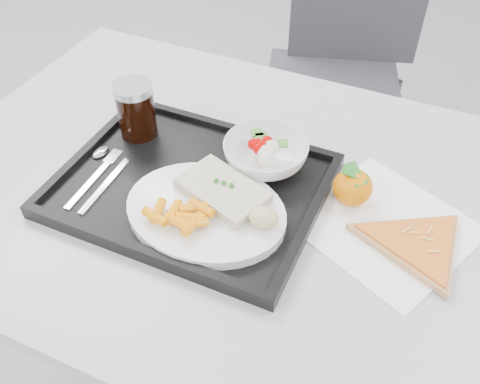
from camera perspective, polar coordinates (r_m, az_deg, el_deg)
The scene contains 14 objects.
table at distance 0.99m, azimuth 1.20°, elevation -2.81°, with size 1.20×0.80×0.75m.
chair at distance 1.78m, azimuth 10.91°, elevation 14.19°, with size 0.52×0.53×0.93m.
tray at distance 0.94m, azimuth -5.22°, elevation 0.56°, with size 0.45×0.35×0.03m.
dinner_plate at distance 0.88m, azimuth -3.66°, elevation -2.13°, with size 0.27×0.27×0.02m.
fish_fillet at distance 0.88m, azimuth -1.86°, elevation 0.18°, with size 0.17×0.13×0.03m.
bread_roll at distance 0.83m, azimuth 2.54°, elevation -2.74°, with size 0.05×0.05×0.03m.
salad_bowl at distance 0.96m, azimuth 2.75°, elevation 4.08°, with size 0.15×0.15×0.05m.
cola_glass at distance 1.03m, azimuth -11.05°, elevation 8.70°, with size 0.07×0.07×0.11m.
cutlery at distance 0.99m, azimuth -14.65°, elevation 2.29°, with size 0.08×0.17×0.01m.
napkin at distance 0.91m, azimuth 15.22°, elevation -3.56°, with size 0.33×0.32×0.00m.
tangerine at distance 0.92m, azimuth 11.93°, elevation 0.53°, with size 0.09×0.09×0.07m.
pizza_slice at distance 0.89m, azimuth 18.29°, elevation -5.32°, with size 0.24×0.24×0.02m.
carrot_pile at distance 0.84m, azimuth -6.21°, elevation -2.53°, with size 0.11×0.08×0.02m.
salad_contents at distance 0.95m, azimuth 2.65°, elevation 4.58°, with size 0.08×0.08×0.03m.
Camera 1 is at (0.26, -0.32, 1.41)m, focal length 40.00 mm.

